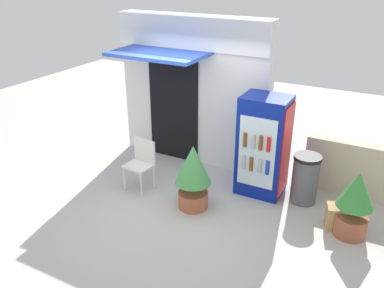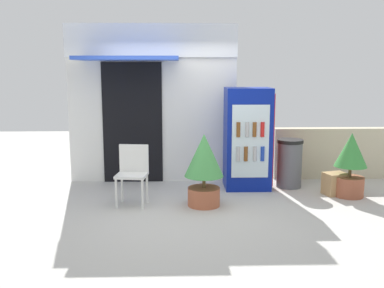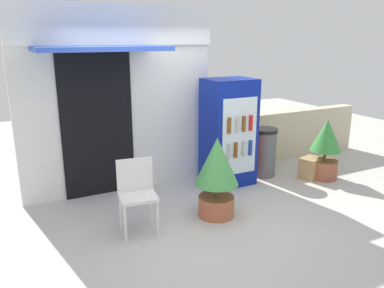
# 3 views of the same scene
# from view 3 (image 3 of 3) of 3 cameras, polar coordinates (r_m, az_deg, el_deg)

# --- Properties ---
(ground) EXTENTS (16.00, 16.00, 0.00)m
(ground) POSITION_cam_3_polar(r_m,az_deg,el_deg) (5.07, -0.53, -11.78)
(ground) COLOR beige
(storefront_building) EXTENTS (2.99, 1.32, 2.80)m
(storefront_building) POSITION_cam_3_polar(r_m,az_deg,el_deg) (5.96, -11.30, 6.99)
(storefront_building) COLOR silver
(storefront_building) RESTS_ON ground
(drink_cooler) EXTENTS (0.78, 0.68, 1.72)m
(drink_cooler) POSITION_cam_3_polar(r_m,az_deg,el_deg) (6.19, 5.54, 1.77)
(drink_cooler) COLOR navy
(drink_cooler) RESTS_ON ground
(plastic_chair) EXTENTS (0.49, 0.44, 0.90)m
(plastic_chair) POSITION_cam_3_polar(r_m,az_deg,el_deg) (4.77, -8.26, -6.73)
(plastic_chair) COLOR silver
(plastic_chair) RESTS_ON ground
(potted_plant_near_shop) EXTENTS (0.58, 0.58, 1.09)m
(potted_plant_near_shop) POSITION_cam_3_polar(r_m,az_deg,el_deg) (5.05, 3.71, -4.17)
(potted_plant_near_shop) COLOR #AD5B3D
(potted_plant_near_shop) RESTS_ON ground
(potted_plant_curbside) EXTENTS (0.51, 0.51, 1.03)m
(potted_plant_curbside) POSITION_cam_3_polar(r_m,az_deg,el_deg) (6.81, 19.32, -0.34)
(potted_plant_curbside) COLOR #995138
(potted_plant_curbside) RESTS_ON ground
(trash_bin) EXTENTS (0.45, 0.45, 0.84)m
(trash_bin) POSITION_cam_3_polar(r_m,az_deg,el_deg) (6.73, 10.64, -1.16)
(trash_bin) COLOR #595960
(trash_bin) RESTS_ON ground
(stone_boundary_wall) EXTENTS (2.83, 0.24, 0.94)m
(stone_boundary_wall) POSITION_cam_3_polar(r_m,az_deg,el_deg) (7.98, 15.24, 1.55)
(stone_boundary_wall) COLOR beige
(stone_boundary_wall) RESTS_ON ground
(cardboard_box) EXTENTS (0.41, 0.37, 0.36)m
(cardboard_box) POSITION_cam_3_polar(r_m,az_deg,el_deg) (6.85, 17.30, -3.43)
(cardboard_box) COLOR tan
(cardboard_box) RESTS_ON ground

